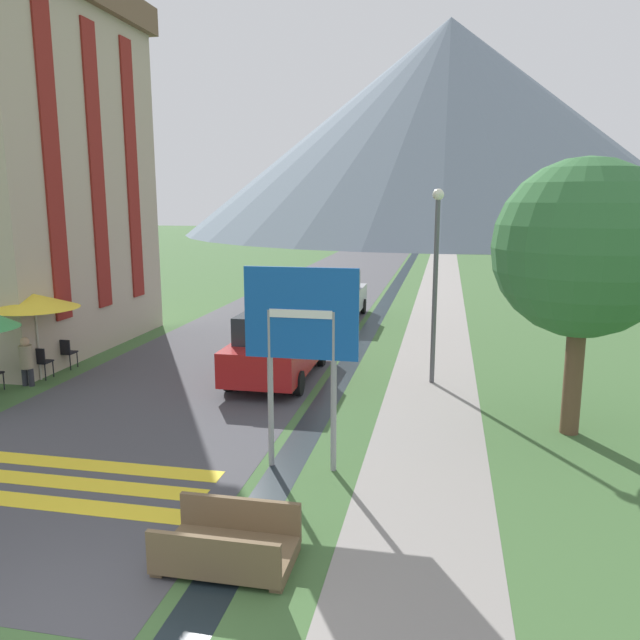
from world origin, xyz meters
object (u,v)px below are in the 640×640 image
(footbridge, at_px, (228,547))
(cafe_chair_middle, at_px, (41,360))
(person_seated_far, at_px, (26,359))
(parked_car_near, at_px, (278,344))
(cafe_chair_far_left, at_px, (66,351))
(road_sign, at_px, (301,335))
(parked_car_far, at_px, (339,296))
(streetlamp, at_px, (436,269))
(person_standing_terrace, at_px, (43,334))
(cafe_umbrella_middle_yellow, at_px, (34,301))
(hotel_building, at_px, (7,155))
(tree_by_path, at_px, (583,249))

(footbridge, bearing_deg, cafe_chair_middle, 137.38)
(cafe_chair_middle, distance_m, person_seated_far, 0.62)
(person_seated_far, bearing_deg, parked_car_near, 17.93)
(cafe_chair_far_left, bearing_deg, footbridge, -52.52)
(road_sign, distance_m, parked_car_far, 13.89)
(parked_car_far, height_order, streetlamp, streetlamp)
(streetlamp, bearing_deg, person_standing_terrace, -174.81)
(parked_car_near, distance_m, cafe_umbrella_middle_yellow, 6.29)
(cafe_umbrella_middle_yellow, bearing_deg, hotel_building, 131.49)
(cafe_chair_middle, height_order, tree_by_path, tree_by_path)
(road_sign, relative_size, cafe_umbrella_middle_yellow, 1.56)
(cafe_umbrella_middle_yellow, relative_size, streetlamp, 0.46)
(parked_car_far, height_order, cafe_chair_middle, parked_car_far)
(person_standing_terrace, bearing_deg, cafe_umbrella_middle_yellow, -62.19)
(parked_car_far, bearing_deg, road_sign, -82.95)
(cafe_umbrella_middle_yellow, bearing_deg, footbridge, -42.47)
(tree_by_path, bearing_deg, hotel_building, 163.69)
(parked_car_far, relative_size, cafe_chair_far_left, 5.20)
(cafe_chair_far_left, bearing_deg, hotel_building, 137.01)
(road_sign, xyz_separation_m, person_standing_terrace, (-8.33, 4.76, -1.37))
(parked_car_near, xyz_separation_m, cafe_umbrella_middle_yellow, (-6.03, -1.37, 1.16))
(parked_car_far, relative_size, streetlamp, 0.91)
(road_sign, distance_m, footbridge, 3.73)
(parked_car_near, bearing_deg, parked_car_far, 88.74)
(hotel_building, xyz_separation_m, streetlamp, (12.97, -1.60, -3.04))
(person_standing_terrace, relative_size, streetlamp, 0.36)
(footbridge, relative_size, person_seated_far, 1.36)
(parked_car_near, bearing_deg, road_sign, -70.58)
(cafe_umbrella_middle_yellow, relative_size, tree_by_path, 0.42)
(cafe_umbrella_middle_yellow, height_order, streetlamp, streetlamp)
(footbridge, xyz_separation_m, cafe_chair_far_left, (-7.56, 8.03, 0.29))
(footbridge, distance_m, tree_by_path, 8.45)
(cafe_chair_far_left, distance_m, person_seated_far, 1.63)
(road_sign, height_order, parked_car_far, road_sign)
(footbridge, xyz_separation_m, parked_car_near, (-1.60, 8.36, 0.68))
(road_sign, distance_m, streetlamp, 6.10)
(streetlamp, bearing_deg, cafe_chair_far_left, -175.97)
(hotel_building, bearing_deg, person_seated_far, -52.45)
(road_sign, height_order, cafe_chair_middle, road_sign)
(road_sign, distance_m, person_standing_terrace, 9.69)
(footbridge, height_order, cafe_chair_far_left, cafe_chair_far_left)
(footbridge, relative_size, cafe_chair_middle, 2.00)
(road_sign, relative_size, person_standing_terrace, 2.01)
(streetlamp, bearing_deg, hotel_building, 172.96)
(hotel_building, distance_m, tree_by_path, 16.59)
(road_sign, height_order, footbridge, road_sign)
(hotel_building, bearing_deg, cafe_chair_middle, -48.16)
(cafe_chair_middle, bearing_deg, road_sign, -10.96)
(person_seated_far, distance_m, tree_by_path, 13.12)
(hotel_building, height_order, cafe_umbrella_middle_yellow, hotel_building)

